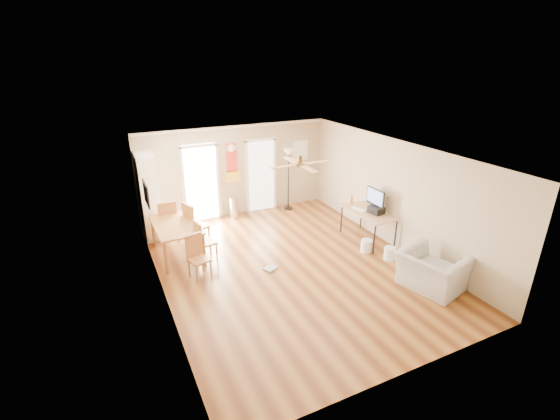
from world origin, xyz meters
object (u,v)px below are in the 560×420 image
dining_chair_right_b (206,240)px  dining_chair_near (199,258)px  computer_desk (367,226)px  printer (376,210)px  wastebasket_a (366,246)px  dining_chair_right_a (197,224)px  trash_can (234,207)px  armchair (432,271)px  torchiere_lamp (288,180)px  wastebasket_b (390,253)px  bookshelf (149,196)px  dining_chair_far (167,221)px  dining_table (177,240)px

dining_chair_right_b → dining_chair_near: dining_chair_right_b is taller
computer_desk → printer: 0.51m
dining_chair_right_b → wastebasket_a: dining_chair_right_b is taller
dining_chair_right_a → trash_can: size_ratio=1.86×
dining_chair_right_b → printer: dining_chair_right_b is taller
dining_chair_near → printer: size_ratio=2.77×
dining_chair_right_b → armchair: size_ratio=0.82×
torchiere_lamp → printer: size_ratio=5.44×
wastebasket_b → armchair: 1.30m
bookshelf → torchiere_lamp: size_ratio=1.18×
computer_desk → dining_chair_right_b: bearing=168.9°
dining_chair_near → computer_desk: (4.28, -0.07, -0.09)m
computer_desk → wastebasket_b: (-0.15, -1.06, -0.23)m
bookshelf → dining_chair_right_b: bearing=-44.4°
armchair → dining_chair_right_b: bearing=36.4°
bookshelf → dining_chair_right_b: size_ratio=2.25×
printer → bookshelf: bearing=141.5°
dining_chair_far → wastebasket_b: dining_chair_far is taller
printer → armchair: bearing=-107.0°
dining_chair_near → wastebasket_b: 4.30m
bookshelf → trash_can: bearing=24.6°
dining_chair_far → wastebasket_a: 4.95m
computer_desk → wastebasket_b: size_ratio=4.75×
computer_desk → wastebasket_a: size_ratio=4.73×
wastebasket_a → dining_chair_right_a: bearing=149.4°
dining_chair_right_b → wastebasket_a: size_ratio=3.19×
dining_chair_right_a → dining_chair_right_b: (0.00, -0.81, -0.08)m
dining_chair_right_b → computer_desk: (3.94, -0.77, -0.10)m
armchair → torchiere_lamp: bearing=-6.8°
dining_table → wastebasket_a: size_ratio=5.25×
dining_chair_far → computer_desk: (4.54, -2.16, -0.15)m
computer_desk → armchair: armchair is taller
dining_table → bookshelf: bearing=104.7°
dining_chair_far → torchiere_lamp: 3.77m
dining_chair_far → wastebasket_a: size_ratio=3.55×
dining_chair_right_a → printer: bearing=-131.2°
dining_chair_right_a → dining_chair_right_b: dining_chair_right_a is taller
trash_can → computer_desk: bearing=-48.3°
dining_chair_far → armchair: (4.35, -4.49, -0.15)m
printer → wastebasket_a: bearing=-153.1°
dining_chair_near → printer: printer is taller
dining_chair_right_b → wastebasket_a: (3.54, -1.29, -0.33)m
bookshelf → dining_chair_far: size_ratio=2.02×
dining_chair_far → printer: dining_chair_far is taller
torchiere_lamp → wastebasket_b: torchiere_lamp is taller
dining_chair_right_b → torchiere_lamp: torchiere_lamp is taller
printer → armchair: (-0.30, -2.18, -0.47)m
dining_table → printer: size_ratio=4.69×
trash_can → armchair: size_ratio=0.51×
wastebasket_a → armchair: size_ratio=0.26×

